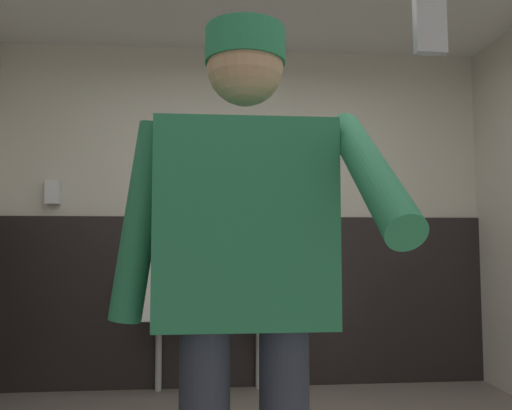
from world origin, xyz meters
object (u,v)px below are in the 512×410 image
at_px(urinal_left, 158,286).
at_px(cell_phone, 430,26).
at_px(urinal_middle, 260,285).
at_px(soap_dispenser, 53,192).
at_px(person, 245,270).

distance_m(urinal_left, cell_phone, 3.04).
relative_size(urinal_left, cell_phone, 11.27).
height_order(urinal_middle, cell_phone, cell_phone).
bearing_deg(soap_dispenser, urinal_left, -8.41).
bearing_deg(soap_dispenser, urinal_middle, -4.38).
bearing_deg(person, urinal_left, 101.79).
bearing_deg(urinal_left, person, -78.21).
relative_size(person, cell_phone, 15.59).
xyz_separation_m(urinal_left, urinal_middle, (0.75, 0.00, 0.00)).
xyz_separation_m(cell_phone, soap_dispenser, (-1.62, 2.95, -0.04)).
height_order(urinal_left, cell_phone, cell_phone).
distance_m(person, cell_phone, 0.77).
xyz_separation_m(person, cell_phone, (0.32, -0.50, 0.49)).
xyz_separation_m(urinal_middle, cell_phone, (0.06, -2.84, 0.74)).
xyz_separation_m(person, soap_dispenser, (-1.29, 2.45, 0.45)).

